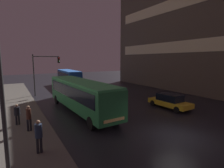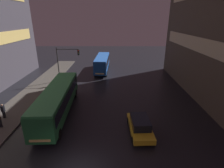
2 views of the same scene
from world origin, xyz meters
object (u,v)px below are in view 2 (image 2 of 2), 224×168
pedestrian_far (3,110)px  traffic_light_main (66,59)px  bus_far (102,62)px  bus_near (58,98)px  car_taxi (140,125)px

pedestrian_far → traffic_light_main: size_ratio=0.28×
bus_far → traffic_light_main: 8.80m
bus_near → traffic_light_main: (-1.60, 10.50, 2.11)m
bus_near → car_taxi: bearing=155.9°
car_taxi → bus_near: bearing=-24.7°
bus_near → traffic_light_main: traffic_light_main is taller
bus_far → car_taxi: size_ratio=2.08×
bus_near → car_taxi: bus_near is taller
pedestrian_far → traffic_light_main: traffic_light_main is taller
car_taxi → pedestrian_far: bearing=-12.0°
bus_near → traffic_light_main: 10.83m
bus_near → car_taxi: 9.44m
pedestrian_far → traffic_light_main: (3.97, 11.69, 2.90)m
bus_near → bus_far: bearing=-105.4°
bus_far → car_taxi: bearing=105.2°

